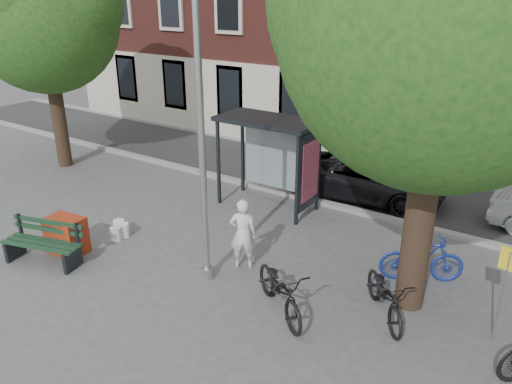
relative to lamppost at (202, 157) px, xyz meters
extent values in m
plane|color=#4C4C4F|center=(0.00, 0.00, -2.78)|extent=(90.00, 90.00, 0.00)
cube|color=#28282B|center=(0.00, 7.00, -2.78)|extent=(40.00, 4.00, 0.01)
cube|color=gray|center=(0.00, 5.00, -2.72)|extent=(40.00, 0.25, 0.12)
cube|color=gray|center=(0.00, 9.00, -2.72)|extent=(40.00, 0.25, 0.12)
cylinder|color=#9EA0A3|center=(0.00, 0.00, 0.22)|extent=(0.14, 0.14, 6.00)
cylinder|color=#9EA0A3|center=(0.00, 0.00, -2.66)|extent=(0.28, 0.28, 0.24)
cylinder|color=black|center=(4.00, 1.50, -1.08)|extent=(0.56, 0.56, 3.40)
sphere|color=#1B4715|center=(4.00, 1.50, 2.62)|extent=(5.60, 5.60, 5.60)
sphere|color=#1B4715|center=(3.20, 1.20, 2.92)|extent=(4.20, 4.20, 4.20)
cylinder|color=black|center=(-9.00, 3.00, -1.18)|extent=(0.48, 0.48, 3.20)
sphere|color=#1B4715|center=(-9.00, 3.00, 2.22)|extent=(4.80, 4.80, 4.80)
sphere|color=#1B4715|center=(-8.10, 3.40, 2.72)|extent=(3.36, 3.36, 3.36)
sphere|color=#1B4715|center=(-9.80, 2.70, 2.52)|extent=(3.60, 3.60, 3.60)
cube|color=#1E2328|center=(-2.30, 3.40, -1.53)|extent=(0.08, 0.08, 2.50)
cube|color=#1E2328|center=(0.30, 3.40, -1.53)|extent=(0.08, 0.08, 2.50)
cube|color=#1E2328|center=(-2.30, 4.60, -1.53)|extent=(0.08, 0.08, 2.50)
cube|color=#1E2328|center=(0.30, 4.60, -1.53)|extent=(0.08, 0.08, 2.50)
cube|color=#1E2328|center=(-1.00, 4.00, -0.22)|extent=(2.85, 1.45, 0.12)
cube|color=#8C999E|center=(-1.00, 4.60, -1.41)|extent=(2.34, 0.04, 2.00)
cube|color=#1E2328|center=(0.30, 4.00, -1.41)|extent=(0.12, 1.14, 2.12)
cube|color=#D84C19|center=(0.37, 4.00, -1.41)|extent=(0.02, 0.90, 1.62)
imported|color=silver|center=(0.39, 0.83, -1.95)|extent=(0.72, 0.64, 1.66)
cube|color=#1E2328|center=(-4.30, -1.86, -2.54)|extent=(0.24, 0.59, 0.48)
cube|color=#1E2328|center=(-2.75, -1.42, -2.54)|extent=(0.24, 0.59, 0.48)
cube|color=#183622|center=(-3.47, -1.82, -2.28)|extent=(1.84, 0.64, 0.04)
cube|color=#183622|center=(-3.53, -1.64, -2.28)|extent=(1.84, 0.64, 0.04)
cube|color=#183622|center=(-3.58, -1.45, -2.28)|extent=(1.84, 0.64, 0.04)
cube|color=#183622|center=(-3.61, -1.35, -2.06)|extent=(1.82, 0.56, 0.11)
cube|color=#183622|center=(-3.61, -1.35, -1.87)|extent=(1.82, 0.56, 0.11)
imported|color=black|center=(2.00, -0.21, -2.25)|extent=(2.06, 1.76, 1.07)
imported|color=navy|center=(3.92, 2.48, -2.25)|extent=(1.81, 1.30, 1.08)
imported|color=black|center=(3.74, 0.79, -2.29)|extent=(1.70, 1.87, 0.99)
imported|color=black|center=(1.10, 6.22, -2.14)|extent=(4.82, 2.62, 1.28)
cube|color=maroon|center=(-3.50, -0.99, -2.33)|extent=(0.96, 0.70, 0.90)
cube|color=#1F4091|center=(-3.62, -1.08, -2.68)|extent=(0.59, 0.46, 0.20)
cylinder|color=silver|center=(-3.00, 0.06, -2.60)|extent=(0.35, 0.35, 0.36)
cylinder|color=white|center=(-3.00, 0.32, -2.60)|extent=(0.36, 0.36, 0.36)
cylinder|color=white|center=(-3.26, 0.40, -2.60)|extent=(0.36, 0.36, 0.36)
cylinder|color=#9EA0A3|center=(5.64, 1.24, -1.87)|extent=(0.04, 0.04, 1.82)
cube|color=yellow|center=(5.64, 1.24, -1.11)|extent=(0.32, 0.09, 0.43)
camera|label=1|loc=(6.19, -7.26, 3.14)|focal=35.00mm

